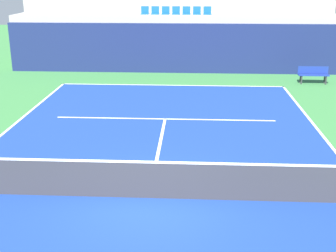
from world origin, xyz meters
The scene contains 11 objects.
ground_plane centered at (0.00, 0.00, 0.00)m, with size 80.00×80.00×0.00m, color #387A3D.
court_surface centered at (0.00, 0.00, 0.01)m, with size 11.00×24.00×0.01m, color navy.
baseline_far centered at (0.00, 11.95, 0.01)m, with size 11.00×0.10×0.00m, color white.
service_line_far centered at (0.00, 6.40, 0.01)m, with size 8.26×0.10×0.00m, color white.
centre_service_line centered at (0.00, 3.20, 0.01)m, with size 0.10×6.40×0.00m, color white.
back_wall centered at (0.00, 15.13, 1.35)m, with size 18.46×0.30×2.69m, color navy.
stands_tier_lower centered at (0.00, 16.48, 1.53)m, with size 18.46×2.40×3.07m, color #9E9E99.
stands_tier_upper centered at (0.00, 18.88, 1.99)m, with size 18.46×2.40×3.97m, color #9E9E99.
seating_row_lower centered at (0.00, 16.58, 3.19)m, with size 4.01×0.44×0.44m.
tennis_net centered at (0.00, 0.00, 0.51)m, with size 11.08×0.08×1.07m.
player_bench centered at (7.04, 12.77, 0.51)m, with size 1.50×0.40×0.85m.
Camera 1 is at (1.01, -9.85, 5.15)m, focal length 48.31 mm.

